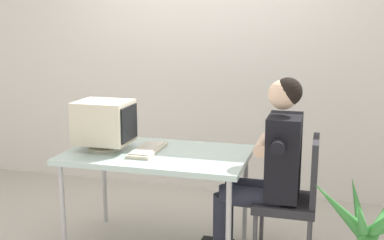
{
  "coord_description": "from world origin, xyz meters",
  "views": [
    {
      "loc": [
        1.13,
        -3.13,
        1.66
      ],
      "look_at": [
        0.26,
        0.0,
        0.99
      ],
      "focal_mm": 44.8,
      "sensor_mm": 36.0,
      "label": 1
    }
  ],
  "objects_px": {
    "desk": "(157,159)",
    "office_chair": "(295,194)",
    "person_seated": "(268,164)",
    "keyboard": "(148,150)",
    "crt_monitor": "(105,123)"
  },
  "relations": [
    {
      "from": "office_chair",
      "to": "crt_monitor",
      "type": "bearing_deg",
      "value": -177.42
    },
    {
      "from": "keyboard",
      "to": "office_chair",
      "type": "relative_size",
      "value": 0.48
    },
    {
      "from": "keyboard",
      "to": "person_seated",
      "type": "bearing_deg",
      "value": 2.47
    },
    {
      "from": "office_chair",
      "to": "person_seated",
      "type": "bearing_deg",
      "value": 180.0
    },
    {
      "from": "desk",
      "to": "office_chair",
      "type": "bearing_deg",
      "value": 1.81
    },
    {
      "from": "crt_monitor",
      "to": "office_chair",
      "type": "relative_size",
      "value": 0.43
    },
    {
      "from": "desk",
      "to": "office_chair",
      "type": "relative_size",
      "value": 1.44
    },
    {
      "from": "crt_monitor",
      "to": "desk",
      "type": "bearing_deg",
      "value": 4.48
    },
    {
      "from": "crt_monitor",
      "to": "person_seated",
      "type": "distance_m",
      "value": 1.21
    },
    {
      "from": "keyboard",
      "to": "office_chair",
      "type": "height_order",
      "value": "office_chair"
    },
    {
      "from": "crt_monitor",
      "to": "keyboard",
      "type": "height_order",
      "value": "crt_monitor"
    },
    {
      "from": "crt_monitor",
      "to": "keyboard",
      "type": "distance_m",
      "value": 0.37
    },
    {
      "from": "keyboard",
      "to": "person_seated",
      "type": "relative_size",
      "value": 0.33
    },
    {
      "from": "desk",
      "to": "office_chair",
      "type": "xyz_separation_m",
      "value": [
        0.98,
        0.03,
        -0.18
      ]
    },
    {
      "from": "desk",
      "to": "keyboard",
      "type": "distance_m",
      "value": 0.1
    }
  ]
}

